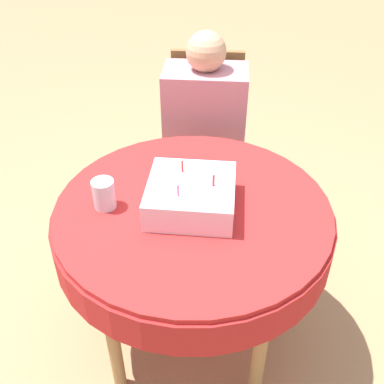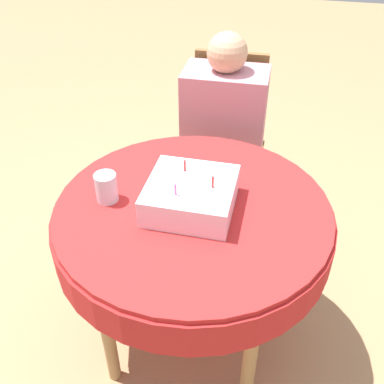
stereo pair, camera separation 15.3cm
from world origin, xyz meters
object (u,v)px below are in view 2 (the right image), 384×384
(birthday_cake, at_px, (191,195))
(person, at_px, (223,123))
(drinking_glass, at_px, (106,187))
(chair, at_px, (225,142))

(birthday_cake, bearing_deg, person, 90.77)
(person, distance_m, drinking_glass, 0.83)
(birthday_cake, xyz_separation_m, drinking_glass, (-0.30, -0.03, 0.00))
(chair, xyz_separation_m, person, (0.00, -0.10, 0.16))
(drinking_glass, bearing_deg, person, 69.39)
(chair, distance_m, drinking_glass, 0.95)
(chair, relative_size, person, 0.86)
(person, height_order, drinking_glass, person)
(person, height_order, birthday_cake, person)
(person, bearing_deg, chair, 90.00)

